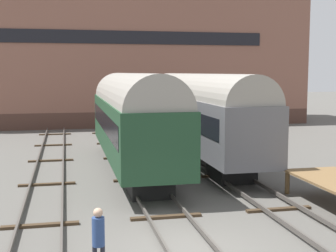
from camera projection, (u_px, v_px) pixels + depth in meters
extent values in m
plane|color=#56544F|center=(187.00, 249.00, 13.94)|extent=(200.00, 200.00, 0.00)
cube|color=#3D2D1E|center=(40.00, 225.00, 15.91)|extent=(2.60, 0.24, 0.10)
cube|color=#3D2D1E|center=(47.00, 184.00, 21.74)|extent=(2.60, 0.24, 0.10)
cube|color=#3D2D1E|center=(51.00, 161.00, 27.56)|extent=(2.60, 0.24, 0.10)
cube|color=#3D2D1E|center=(53.00, 145.00, 33.38)|extent=(2.60, 0.24, 0.10)
cube|color=#3D2D1E|center=(55.00, 134.00, 39.20)|extent=(2.60, 0.24, 0.10)
cube|color=#4C4742|center=(164.00, 245.00, 13.77)|extent=(0.08, 60.00, 0.16)
cube|color=#4C4742|center=(210.00, 241.00, 14.07)|extent=(0.08, 60.00, 0.16)
cube|color=#3D2D1E|center=(166.00, 217.00, 16.85)|extent=(2.60, 0.24, 0.10)
cube|color=#3D2D1E|center=(140.00, 180.00, 22.67)|extent=(2.60, 0.24, 0.10)
cube|color=#3D2D1E|center=(125.00, 158.00, 28.49)|extent=(2.60, 0.24, 0.10)
cube|color=#3D2D1E|center=(115.00, 143.00, 34.31)|extent=(2.60, 0.24, 0.10)
cube|color=#3D2D1E|center=(108.00, 133.00, 40.14)|extent=(2.60, 0.24, 0.10)
cube|color=#4C4742|center=(300.00, 234.00, 14.70)|extent=(0.08, 60.00, 0.16)
cube|color=#3D2D1E|center=(279.00, 209.00, 17.78)|extent=(2.60, 0.24, 0.10)
cube|color=#3D2D1E|center=(226.00, 175.00, 23.60)|extent=(2.60, 0.24, 0.10)
cube|color=#3D2D1E|center=(194.00, 155.00, 29.42)|extent=(2.60, 0.24, 0.10)
cube|color=#3D2D1E|center=(173.00, 141.00, 35.25)|extent=(2.60, 0.24, 0.10)
cube|color=#3D2D1E|center=(158.00, 131.00, 41.07)|extent=(2.60, 0.24, 0.10)
cube|color=black|center=(177.00, 138.00, 33.93)|extent=(1.80, 2.40, 1.00)
cube|color=black|center=(231.00, 170.00, 22.85)|extent=(1.80, 2.40, 1.00)
cube|color=slate|center=(199.00, 120.00, 28.17)|extent=(2.86, 17.57, 2.79)
cube|color=black|center=(199.00, 114.00, 28.13)|extent=(2.90, 16.17, 1.00)
cylinder|color=gray|center=(199.00, 96.00, 28.01)|extent=(2.72, 17.22, 2.72)
cube|color=black|center=(122.00, 147.00, 29.76)|extent=(1.80, 2.40, 1.00)
cube|color=black|center=(149.00, 182.00, 20.19)|extent=(1.80, 2.40, 1.00)
cube|color=#1E4228|center=(133.00, 127.00, 24.76)|extent=(3.04, 15.18, 2.74)
cube|color=black|center=(133.00, 120.00, 24.72)|extent=(3.08, 13.96, 0.99)
cylinder|color=gray|center=(133.00, 101.00, 24.60)|extent=(2.89, 14.87, 2.89)
cylinder|color=brown|center=(287.00, 183.00, 20.23)|extent=(0.20, 0.20, 0.96)
cylinder|color=brown|center=(333.00, 180.00, 20.69)|extent=(0.20, 0.20, 0.96)
cylinder|color=navy|center=(98.00, 232.00, 11.73)|extent=(0.32, 0.32, 0.74)
sphere|color=tan|center=(98.00, 213.00, 11.68)|extent=(0.24, 0.24, 0.24)
cube|color=#4F342A|center=(126.00, 115.00, 49.21)|extent=(35.92, 10.51, 1.53)
cube|color=brown|center=(125.00, 41.00, 48.33)|extent=(35.92, 10.51, 13.78)
cube|color=black|center=(133.00, 37.00, 43.18)|extent=(25.14, 0.10, 1.20)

